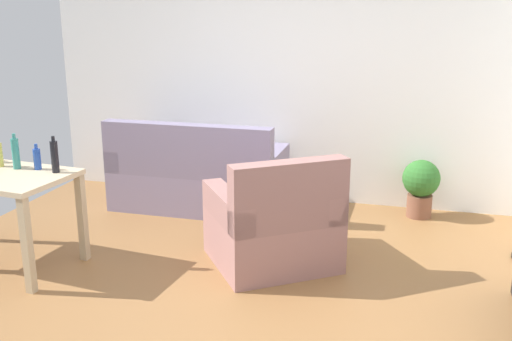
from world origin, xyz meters
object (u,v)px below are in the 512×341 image
at_px(potted_plant, 421,184).
at_px(armchair, 274,227).
at_px(couch, 198,178).
at_px(bottle_dark, 55,156).
at_px(bottle_tall, 16,153).
at_px(bottle_blue, 37,159).

relative_size(potted_plant, armchair, 0.47).
bearing_deg(couch, bottle_dark, 70.83).
xyz_separation_m(potted_plant, armchair, (-1.11, -1.46, -0.01)).
distance_m(potted_plant, bottle_tall, 3.66).
bearing_deg(potted_plant, couch, -171.87).
height_order(couch, bottle_tall, bottle_tall).
bearing_deg(bottle_blue, couch, 64.48).
xyz_separation_m(armchair, bottle_tall, (-1.99, -0.41, 0.56)).
bearing_deg(bottle_blue, armchair, 12.08).
distance_m(couch, bottle_blue, 1.79).
bearing_deg(armchair, bottle_tall, -23.87).
height_order(couch, potted_plant, couch).
bearing_deg(bottle_tall, armchair, 11.76).
relative_size(potted_plant, bottle_tall, 2.03).
bearing_deg(couch, bottle_tall, 59.92).
bearing_deg(bottle_dark, couch, 70.83).
relative_size(armchair, bottle_tall, 4.34).
height_order(armchair, bottle_blue, bottle_blue).
bearing_deg(potted_plant, bottle_tall, -148.76).
xyz_separation_m(potted_plant, bottle_blue, (-2.92, -1.85, 0.52)).
relative_size(couch, bottle_tall, 6.02).
bearing_deg(armchair, bottle_blue, -23.56).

